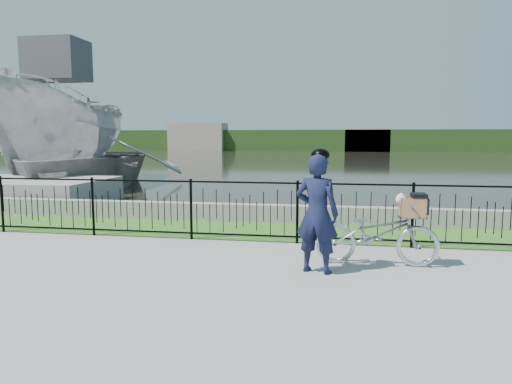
% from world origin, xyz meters
% --- Properties ---
extents(ground, '(120.00, 120.00, 0.00)m').
position_xyz_m(ground, '(0.00, 0.00, 0.00)').
color(ground, gray).
rests_on(ground, ground).
extents(grass_strip, '(60.00, 2.00, 0.01)m').
position_xyz_m(grass_strip, '(0.00, 2.60, 0.00)').
color(grass_strip, '#386E22').
rests_on(grass_strip, ground).
extents(water, '(120.00, 120.00, 0.00)m').
position_xyz_m(water, '(0.00, 33.00, 0.00)').
color(water, black).
rests_on(water, ground).
extents(quay_wall, '(60.00, 0.30, 0.40)m').
position_xyz_m(quay_wall, '(0.00, 3.60, 0.20)').
color(quay_wall, gray).
rests_on(quay_wall, ground).
extents(fence, '(14.00, 0.06, 1.15)m').
position_xyz_m(fence, '(0.00, 1.60, 0.58)').
color(fence, black).
rests_on(fence, ground).
extents(far_treeline, '(120.00, 6.00, 3.00)m').
position_xyz_m(far_treeline, '(0.00, 60.00, 1.50)').
color(far_treeline, '#29441A').
rests_on(far_treeline, ground).
extents(far_building_left, '(8.00, 4.00, 4.00)m').
position_xyz_m(far_building_left, '(-18.00, 58.00, 2.00)').
color(far_building_left, gray).
rests_on(far_building_left, ground).
extents(far_building_right, '(6.00, 3.00, 3.20)m').
position_xyz_m(far_building_right, '(6.00, 58.50, 1.60)').
color(far_building_right, gray).
rests_on(far_building_right, ground).
extents(bicycle_rig, '(1.83, 0.64, 1.12)m').
position_xyz_m(bicycle_rig, '(2.30, 0.40, 0.49)').
color(bicycle_rig, silver).
rests_on(bicycle_rig, ground).
extents(cyclist, '(0.70, 0.55, 1.77)m').
position_xyz_m(cyclist, '(1.41, -0.14, 0.87)').
color(cyclist, '#131836').
rests_on(cyclist, ground).
extents(boat_near, '(5.57, 10.81, 5.78)m').
position_xyz_m(boat_near, '(-9.34, 10.48, 2.09)').
color(boat_near, '#AAAAAA').
rests_on(boat_near, water).
extents(boat_far, '(8.48, 10.69, 1.99)m').
position_xyz_m(boat_far, '(-8.06, 9.77, 1.00)').
color(boat_far, '#AAAAAA').
rests_on(boat_far, water).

